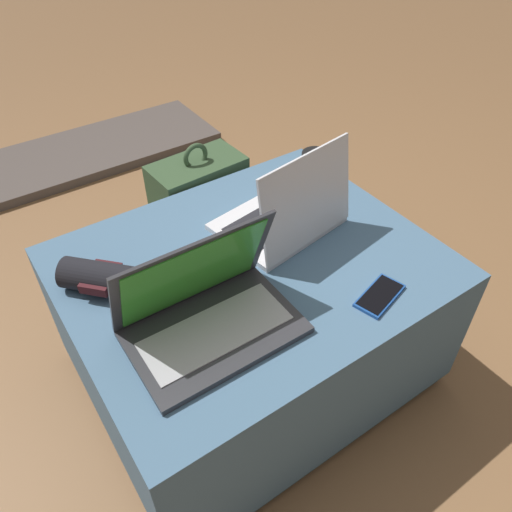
{
  "coord_description": "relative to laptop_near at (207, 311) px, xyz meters",
  "views": [
    {
      "loc": [
        -0.53,
        -0.8,
        1.34
      ],
      "look_at": [
        -0.03,
        -0.06,
        0.54
      ],
      "focal_mm": 35.0,
      "sensor_mm": 36.0,
      "label": 1
    }
  ],
  "objects": [
    {
      "name": "cell_phone",
      "position": [
        0.39,
        -0.15,
        -0.05
      ],
      "size": [
        0.15,
        0.1,
        0.01
      ],
      "rotation": [
        0.0,
        0.0,
        1.85
      ],
      "color": "#1E4C9E",
      "rests_on": "ottoman"
    },
    {
      "name": "fireplace_hearth",
      "position": [
        0.2,
        1.71,
        -0.49
      ],
      "size": [
        1.4,
        0.5,
        0.04
      ],
      "color": "#564C47",
      "rests_on": "ground_plane"
    },
    {
      "name": "laptop_near",
      "position": [
        0.0,
        0.0,
        0.0
      ],
      "size": [
        0.38,
        0.25,
        0.24
      ],
      "rotation": [
        0.0,
        0.0,
        -0.01
      ],
      "color": "#333338",
      "rests_on": "ottoman"
    },
    {
      "name": "ground_plane",
      "position": [
        0.2,
        0.13,
        -0.52
      ],
      "size": [
        14.0,
        14.0,
        0.0
      ],
      "primitive_type": "plane",
      "color": "olive"
    },
    {
      "name": "backpack",
      "position": [
        0.31,
        0.63,
        -0.28
      ],
      "size": [
        0.32,
        0.23,
        0.55
      ],
      "rotation": [
        0.0,
        0.0,
        3.2
      ],
      "color": "#385133",
      "rests_on": "ground_plane"
    },
    {
      "name": "laptop_far",
      "position": [
        0.35,
        0.18,
        0.0
      ],
      "size": [
        0.36,
        0.3,
        0.26
      ],
      "rotation": [
        0.0,
        0.0,
        3.3
      ],
      "color": "silver",
      "rests_on": "ottoman"
    },
    {
      "name": "ottoman",
      "position": [
        0.2,
        0.13,
        -0.28
      ],
      "size": [
        0.95,
        0.77,
        0.46
      ],
      "color": "#2A3D4E",
      "rests_on": "ground_plane"
    },
    {
      "name": "wrist_brace",
      "position": [
        -0.15,
        0.25,
        -0.01
      ],
      "size": [
        0.19,
        0.2,
        0.08
      ],
      "rotation": [
        0.0,
        0.0,
        5.46
      ],
      "color": "black",
      "rests_on": "ottoman"
    },
    {
      "name": "coffee_mug",
      "position": [
        0.59,
        0.34,
        -0.01
      ],
      "size": [
        0.13,
        0.09,
        0.09
      ],
      "color": "black",
      "rests_on": "ottoman"
    }
  ]
}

